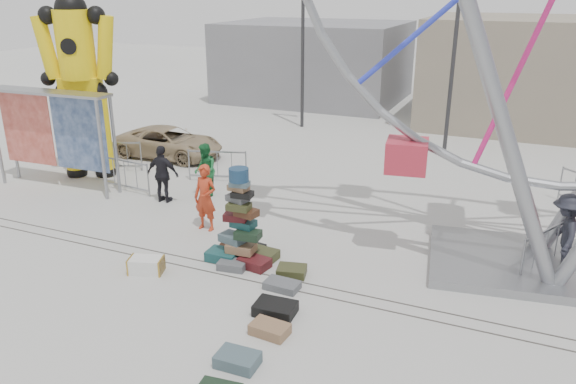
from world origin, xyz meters
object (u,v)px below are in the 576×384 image
at_px(barricade_dummy_b, 125,175).
at_px(barricade_wheel_front, 546,249).
at_px(barricade_dummy_a, 114,156).
at_px(pedestrian_grey, 564,233).
at_px(pedestrian_black, 163,174).
at_px(pedestrian_green, 205,170).
at_px(suitcase_tower, 241,235).
at_px(barricade_dummy_c, 217,166).
at_px(lamp_post_left, 305,30).
at_px(lamp_post_right, 458,39).
at_px(steamer_trunk, 146,265).
at_px(crash_test_dummy, 79,73).
at_px(pedestrian_red, 205,198).
at_px(banner_scaffold, 51,116).
at_px(parked_suv, 169,142).

distance_m(barricade_dummy_b, barricade_wheel_front, 12.64).
distance_m(barricade_dummy_a, pedestrian_grey, 14.91).
bearing_deg(barricade_dummy_b, pedestrian_black, -3.68).
distance_m(pedestrian_green, pedestrian_black, 1.34).
bearing_deg(suitcase_tower, pedestrian_black, 149.18).
xyz_separation_m(barricade_dummy_a, barricade_dummy_c, (4.05, 0.48, 0.00)).
bearing_deg(lamp_post_left, barricade_wheel_front, -46.49).
bearing_deg(pedestrian_green, barricade_dummy_a, -141.66).
xyz_separation_m(lamp_post_right, barricade_wheel_front, (3.60, -9.16, -3.93)).
height_order(steamer_trunk, pedestrian_green, pedestrian_green).
relative_size(lamp_post_right, steamer_trunk, 10.15).
distance_m(crash_test_dummy, pedestrian_green, 5.57).
distance_m(steamer_trunk, pedestrian_red, 2.84).
height_order(barricade_dummy_a, pedestrian_red, pedestrian_red).
height_order(barricade_dummy_c, pedestrian_red, pedestrian_red).
relative_size(lamp_post_right, pedestrian_red, 4.29).
relative_size(banner_scaffold, pedestrian_black, 2.49).
distance_m(pedestrian_red, pedestrian_grey, 9.04).
bearing_deg(barricade_dummy_a, pedestrian_red, -50.69).
xyz_separation_m(pedestrian_red, pedestrian_black, (-2.31, 1.30, -0.03)).
distance_m(lamp_post_right, pedestrian_green, 10.85).
height_order(lamp_post_left, steamer_trunk, lamp_post_left).
xyz_separation_m(banner_scaffold, parked_suv, (1.30, 4.45, -1.85)).
bearing_deg(barricade_dummy_c, steamer_trunk, -91.69).
xyz_separation_m(lamp_post_right, suitcase_tower, (-3.22, -11.55, -3.81)).
height_order(lamp_post_right, pedestrian_grey, lamp_post_right).
distance_m(barricade_wheel_front, pedestrian_black, 10.92).
bearing_deg(barricade_dummy_b, suitcase_tower, -20.51).
bearing_deg(parked_suv, lamp_post_right, -64.95).
bearing_deg(pedestrian_red, barricade_dummy_c, 118.29).
height_order(suitcase_tower, pedestrian_grey, suitcase_tower).
relative_size(crash_test_dummy, banner_scaffold, 1.52).
height_order(barricade_dummy_b, pedestrian_green, pedestrian_green).
xyz_separation_m(barricade_dummy_a, pedestrian_black, (3.52, -1.91, 0.36)).
distance_m(barricade_dummy_a, barricade_dummy_b, 2.42).
bearing_deg(barricade_dummy_a, crash_test_dummy, -138.00).
bearing_deg(pedestrian_black, pedestrian_green, -138.19).
height_order(barricade_dummy_b, barricade_dummy_c, same).
height_order(lamp_post_right, barricade_wheel_front, lamp_post_right).
distance_m(lamp_post_right, pedestrian_black, 12.10).
distance_m(lamp_post_left, barricade_dummy_c, 9.43).
bearing_deg(barricade_dummy_b, crash_test_dummy, 165.10).
distance_m(barricade_dummy_b, barricade_dummy_c, 3.08).
xyz_separation_m(lamp_post_right, crash_test_dummy, (-11.22, -7.83, -0.85)).
distance_m(pedestrian_black, parked_suv, 4.95).
xyz_separation_m(barricade_dummy_c, pedestrian_green, (0.39, -1.42, 0.31)).
distance_m(suitcase_tower, pedestrian_grey, 7.61).
height_order(barricade_dummy_a, parked_suv, parked_suv).
height_order(lamp_post_left, pedestrian_black, lamp_post_left).
height_order(lamp_post_left, crash_test_dummy, lamp_post_left).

